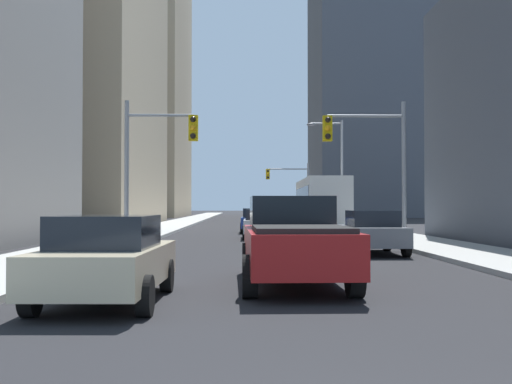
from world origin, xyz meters
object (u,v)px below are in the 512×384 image
at_px(traffic_signal_near_left, 157,149).
at_px(sedan_grey, 372,232).
at_px(sedan_white, 262,224).
at_px(traffic_signal_far_right, 290,182).
at_px(pickup_truck_red, 294,241).
at_px(traffic_signal_near_right, 369,149).
at_px(city_bus, 321,202).
at_px(sedan_blue, 256,220).
at_px(sedan_beige, 107,259).

bearing_deg(traffic_signal_near_left, sedan_grey, -25.18).
xyz_separation_m(sedan_white, traffic_signal_far_right, (3.83, 30.56, 3.30)).
height_order(pickup_truck_red, traffic_signal_near_right, traffic_signal_near_right).
bearing_deg(city_bus, pickup_truck_red, -98.58).
relative_size(city_bus, sedan_blue, 2.73).
bearing_deg(traffic_signal_near_right, sedan_white, 125.28).
height_order(pickup_truck_red, sedan_grey, pickup_truck_red).
relative_size(pickup_truck_red, sedan_beige, 1.28).
bearing_deg(traffic_signal_near_left, sedan_blue, 71.15).
distance_m(city_bus, traffic_signal_far_right, 21.59).
height_order(sedan_grey, traffic_signal_near_right, traffic_signal_near_right).
distance_m(sedan_grey, sedan_white, 10.40).
xyz_separation_m(sedan_grey, sedan_blue, (-3.67, 16.51, 0.00)).
xyz_separation_m(sedan_beige, traffic_signal_far_right, (7.17, 50.97, 3.30)).
relative_size(sedan_beige, traffic_signal_far_right, 0.71).
bearing_deg(traffic_signal_far_right, city_bus, -89.01).
xyz_separation_m(city_bus, traffic_signal_far_right, (-0.37, 21.48, 2.14)).
height_order(sedan_white, traffic_signal_far_right, traffic_signal_far_right).
bearing_deg(city_bus, traffic_signal_near_left, -119.90).
height_order(sedan_beige, traffic_signal_far_right, traffic_signal_far_right).
bearing_deg(sedan_white, city_bus, 65.17).
relative_size(sedan_blue, traffic_signal_far_right, 0.70).
bearing_deg(city_bus, sedan_beige, -104.34).
relative_size(pickup_truck_red, sedan_grey, 1.29).
relative_size(sedan_white, traffic_signal_near_left, 0.70).
height_order(pickup_truck_red, sedan_beige, pickup_truck_red).
relative_size(city_bus, sedan_white, 2.74).
bearing_deg(traffic_signal_near_right, sedan_blue, 108.98).
bearing_deg(sedan_grey, city_bus, 88.00).
height_order(sedan_beige, sedan_white, same).
bearing_deg(pickup_truck_red, traffic_signal_near_left, 110.86).
bearing_deg(traffic_signal_near_right, sedan_grey, -100.65).
distance_m(sedan_grey, sedan_blue, 16.92).
relative_size(sedan_white, sedan_blue, 1.00).
bearing_deg(traffic_signal_far_right, pickup_truck_red, -94.38).
distance_m(sedan_white, traffic_signal_far_right, 30.98).
relative_size(traffic_signal_near_left, traffic_signal_near_right, 1.00).
height_order(sedan_grey, sedan_white, same).
xyz_separation_m(sedan_beige, sedan_white, (3.34, 20.41, 0.00)).
bearing_deg(pickup_truck_red, traffic_signal_far_right, 85.62).
height_order(city_bus, sedan_beige, city_bus).
distance_m(city_bus, traffic_signal_near_right, 15.24).
xyz_separation_m(traffic_signal_near_left, traffic_signal_near_right, (8.73, 0.00, 0.02)).
bearing_deg(sedan_blue, city_bus, 28.55).
height_order(city_bus, sedan_grey, city_bus).
distance_m(sedan_beige, traffic_signal_near_right, 16.60).
distance_m(sedan_beige, traffic_signal_near_left, 14.80).
height_order(pickup_truck_red, sedan_blue, pickup_truck_red).
bearing_deg(sedan_grey, traffic_signal_near_right, 79.35).
relative_size(traffic_signal_near_left, traffic_signal_far_right, 1.00).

